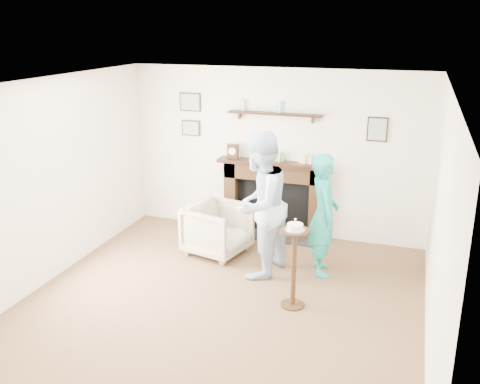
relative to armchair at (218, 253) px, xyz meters
name	(u,v)px	position (x,y,z in m)	size (l,w,h in m)	color
ground	(217,309)	(0.54, -1.45, 0.00)	(5.00, 5.00, 0.00)	brown
room_shell	(236,156)	(0.53, -0.77, 1.62)	(4.54, 5.02, 2.52)	#F5E5D0
armchair	(218,253)	(0.00, 0.00, 0.00)	(0.77, 0.79, 0.72)	tan
man	(258,273)	(0.73, -0.43, 0.00)	(0.91, 0.71, 1.86)	#CBD6FF
woman	(321,272)	(1.49, -0.14, 0.00)	(0.58, 0.38, 1.59)	#22A8C0
pedestal_table	(294,253)	(1.34, -1.10, 0.66)	(0.33, 0.33, 1.07)	black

